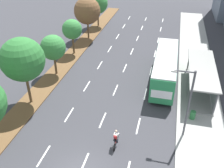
{
  "coord_description": "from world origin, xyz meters",
  "views": [
    {
      "loc": [
        5.36,
        -11.28,
        15.83
      ],
      "look_at": [
        -0.25,
        11.52,
        1.2
      ],
      "focal_mm": 39.94,
      "sensor_mm": 36.0,
      "label": 1
    }
  ],
  "objects_px": {
    "bus": "(165,66)",
    "streetlight": "(188,100)",
    "median_tree_fourth": "(72,29)",
    "bus_shelter": "(203,77)",
    "median_tree_third": "(53,48)",
    "cyclist": "(116,139)",
    "median_tree_farthest": "(98,3)",
    "trash_bin": "(193,115)",
    "median_tree_second": "(22,60)",
    "median_tree_fifth": "(87,11)"
  },
  "relations": [
    {
      "from": "median_tree_second",
      "to": "median_tree_fifth",
      "type": "height_order",
      "value": "median_tree_second"
    },
    {
      "from": "bus",
      "to": "median_tree_farthest",
      "type": "relative_size",
      "value": 1.86
    },
    {
      "from": "cyclist",
      "to": "streetlight",
      "type": "height_order",
      "value": "streetlight"
    },
    {
      "from": "cyclist",
      "to": "median_tree_third",
      "type": "height_order",
      "value": "median_tree_third"
    },
    {
      "from": "median_tree_third",
      "to": "median_tree_fourth",
      "type": "xyz_separation_m",
      "value": [
        -0.06,
        6.35,
        0.08
      ]
    },
    {
      "from": "bus",
      "to": "streetlight",
      "type": "distance_m",
      "value": 9.7
    },
    {
      "from": "cyclist",
      "to": "trash_bin",
      "type": "relative_size",
      "value": 2.14
    },
    {
      "from": "cyclist",
      "to": "median_tree_fourth",
      "type": "bearing_deg",
      "value": 121.6
    },
    {
      "from": "cyclist",
      "to": "bus",
      "type": "bearing_deg",
      "value": 74.88
    },
    {
      "from": "median_tree_fourth",
      "to": "median_tree_fifth",
      "type": "xyz_separation_m",
      "value": [
        0.16,
        6.35,
        0.91
      ]
    },
    {
      "from": "median_tree_third",
      "to": "median_tree_fifth",
      "type": "bearing_deg",
      "value": 89.54
    },
    {
      "from": "bus_shelter",
      "to": "median_tree_fourth",
      "type": "xyz_separation_m",
      "value": [
        -17.78,
        5.97,
        1.9
      ]
    },
    {
      "from": "bus_shelter",
      "to": "trash_bin",
      "type": "xyz_separation_m",
      "value": [
        -1.08,
        -5.54,
        -1.29
      ]
    },
    {
      "from": "median_tree_fourth",
      "to": "trash_bin",
      "type": "distance_m",
      "value": 20.54
    },
    {
      "from": "median_tree_farthest",
      "to": "trash_bin",
      "type": "relative_size",
      "value": 7.14
    },
    {
      "from": "bus",
      "to": "cyclist",
      "type": "bearing_deg",
      "value": -105.12
    },
    {
      "from": "bus",
      "to": "median_tree_fifth",
      "type": "height_order",
      "value": "median_tree_fifth"
    },
    {
      "from": "median_tree_third",
      "to": "median_tree_second",
      "type": "bearing_deg",
      "value": -90.27
    },
    {
      "from": "median_tree_fourth",
      "to": "streetlight",
      "type": "xyz_separation_m",
      "value": [
        15.67,
        -13.98,
        0.12
      ]
    },
    {
      "from": "median_tree_second",
      "to": "cyclist",
      "type": "bearing_deg",
      "value": -21.34
    },
    {
      "from": "cyclist",
      "to": "median_tree_fifth",
      "type": "xyz_separation_m",
      "value": [
        -10.11,
        23.04,
        3.88
      ]
    },
    {
      "from": "cyclist",
      "to": "streetlight",
      "type": "relative_size",
      "value": 0.28
    },
    {
      "from": "bus",
      "to": "median_tree_second",
      "type": "height_order",
      "value": "median_tree_second"
    },
    {
      "from": "median_tree_second",
      "to": "streetlight",
      "type": "xyz_separation_m",
      "value": [
        15.64,
        -1.29,
        -1.23
      ]
    },
    {
      "from": "median_tree_fourth",
      "to": "median_tree_farthest",
      "type": "distance_m",
      "value": 12.71
    },
    {
      "from": "bus",
      "to": "median_tree_fourth",
      "type": "relative_size",
      "value": 2.22
    },
    {
      "from": "bus",
      "to": "trash_bin",
      "type": "height_order",
      "value": "bus"
    },
    {
      "from": "median_tree_fourth",
      "to": "median_tree_fifth",
      "type": "height_order",
      "value": "median_tree_fifth"
    },
    {
      "from": "median_tree_fourth",
      "to": "median_tree_fifth",
      "type": "bearing_deg",
      "value": 88.53
    },
    {
      "from": "cyclist",
      "to": "median_tree_fifth",
      "type": "distance_m",
      "value": 25.46
    },
    {
      "from": "cyclist",
      "to": "median_tree_third",
      "type": "bearing_deg",
      "value": 134.61
    },
    {
      "from": "bus_shelter",
      "to": "median_tree_third",
      "type": "bearing_deg",
      "value": -178.8
    },
    {
      "from": "median_tree_fourth",
      "to": "streetlight",
      "type": "distance_m",
      "value": 21.0
    },
    {
      "from": "bus_shelter",
      "to": "median_tree_second",
      "type": "xyz_separation_m",
      "value": [
        -17.75,
        -6.72,
        3.25
      ]
    },
    {
      "from": "bus",
      "to": "median_tree_fifth",
      "type": "distance_m",
      "value": 17.52
    },
    {
      "from": "cyclist",
      "to": "median_tree_fourth",
      "type": "height_order",
      "value": "median_tree_fourth"
    },
    {
      "from": "median_tree_farthest",
      "to": "trash_bin",
      "type": "bearing_deg",
      "value": -55.4
    },
    {
      "from": "bus_shelter",
      "to": "median_tree_second",
      "type": "height_order",
      "value": "median_tree_second"
    },
    {
      "from": "median_tree_fourth",
      "to": "median_tree_farthest",
      "type": "xyz_separation_m",
      "value": [
        0.01,
        12.69,
        0.57
      ]
    },
    {
      "from": "median_tree_third",
      "to": "median_tree_farthest",
      "type": "relative_size",
      "value": 0.84
    },
    {
      "from": "bus",
      "to": "median_tree_third",
      "type": "bearing_deg",
      "value": -173.05
    },
    {
      "from": "median_tree_third",
      "to": "streetlight",
      "type": "xyz_separation_m",
      "value": [
        15.61,
        -7.63,
        0.2
      ]
    },
    {
      "from": "cyclist",
      "to": "median_tree_farthest",
      "type": "relative_size",
      "value": 0.3
    },
    {
      "from": "bus",
      "to": "median_tree_fourth",
      "type": "bearing_deg",
      "value": 160.79
    },
    {
      "from": "median_tree_second",
      "to": "streetlight",
      "type": "bearing_deg",
      "value": -4.71
    },
    {
      "from": "median_tree_farthest",
      "to": "trash_bin",
      "type": "distance_m",
      "value": 29.64
    },
    {
      "from": "median_tree_farthest",
      "to": "median_tree_fourth",
      "type": "bearing_deg",
      "value": -90.04
    },
    {
      "from": "cyclist",
      "to": "median_tree_farthest",
      "type": "bearing_deg",
      "value": 109.25
    },
    {
      "from": "median_tree_second",
      "to": "median_tree_third",
      "type": "height_order",
      "value": "median_tree_second"
    },
    {
      "from": "median_tree_farthest",
      "to": "streetlight",
      "type": "xyz_separation_m",
      "value": [
        15.67,
        -26.67,
        -0.44
      ]
    }
  ]
}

